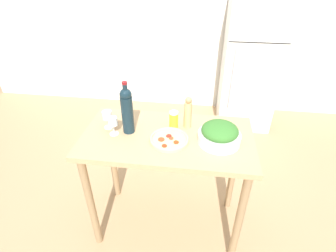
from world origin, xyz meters
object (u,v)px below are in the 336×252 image
(salad_bowl, at_px, (219,134))
(pepper_mill, at_px, (188,113))
(salt_canister, at_px, (174,120))
(wine_glass_far, at_px, (107,116))
(refrigerator, at_px, (250,64))
(homemade_pizza, at_px, (169,139))
(wine_bottle, at_px, (127,110))
(wine_glass_near, at_px, (113,122))

(salad_bowl, bearing_deg, pepper_mill, 144.20)
(salad_bowl, distance_m, salt_canister, 0.34)
(wine_glass_far, bearing_deg, refrigerator, 55.51)
(wine_glass_far, xyz_separation_m, pepper_mill, (0.57, 0.09, 0.02))
(pepper_mill, distance_m, homemade_pizza, 0.25)
(refrigerator, relative_size, wine_glass_far, 12.33)
(wine_glass_far, height_order, pepper_mill, pepper_mill)
(pepper_mill, height_order, salad_bowl, pepper_mill)
(refrigerator, relative_size, pepper_mill, 6.81)
(refrigerator, distance_m, salad_bowl, 1.96)
(pepper_mill, bearing_deg, refrigerator, 68.55)
(wine_bottle, bearing_deg, salad_bowl, -3.94)
(pepper_mill, distance_m, salad_bowl, 0.28)
(refrigerator, bearing_deg, wine_bottle, -120.51)
(pepper_mill, bearing_deg, salt_canister, -158.64)
(refrigerator, bearing_deg, salt_canister, -113.72)
(refrigerator, xyz_separation_m, pepper_mill, (-0.68, -1.74, 0.23))
(wine_glass_far, bearing_deg, wine_bottle, -10.26)
(wine_glass_near, bearing_deg, wine_glass_far, 130.77)
(wine_bottle, relative_size, salad_bowl, 1.33)
(refrigerator, distance_m, wine_bottle, 2.17)
(refrigerator, height_order, salt_canister, refrigerator)
(wine_bottle, distance_m, pepper_mill, 0.43)
(wine_glass_far, xyz_separation_m, homemade_pizza, (0.46, -0.11, -0.08))
(wine_bottle, distance_m, wine_glass_near, 0.13)
(wine_glass_near, relative_size, wine_glass_far, 1.00)
(salad_bowl, height_order, salt_canister, salad_bowl)
(wine_bottle, xyz_separation_m, pepper_mill, (0.41, 0.12, -0.06))
(pepper_mill, bearing_deg, wine_bottle, -163.99)
(wine_glass_near, relative_size, salt_canister, 0.97)
(wine_glass_near, xyz_separation_m, homemade_pizza, (0.40, -0.03, -0.08))
(wine_bottle, bearing_deg, pepper_mill, 16.01)
(refrigerator, height_order, salad_bowl, refrigerator)
(wine_bottle, xyz_separation_m, salt_canister, (0.31, 0.08, -0.11))
(homemade_pizza, relative_size, salt_canister, 1.93)
(refrigerator, distance_m, wine_glass_near, 2.25)
(pepper_mill, relative_size, homemade_pizza, 0.91)
(refrigerator, distance_m, wine_glass_far, 2.22)
(wine_bottle, xyz_separation_m, homemade_pizza, (0.30, -0.08, -0.16))
(wine_glass_far, distance_m, pepper_mill, 0.58)
(wine_glass_far, height_order, salad_bowl, salad_bowl)
(wine_glass_far, bearing_deg, wine_glass_near, -49.23)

